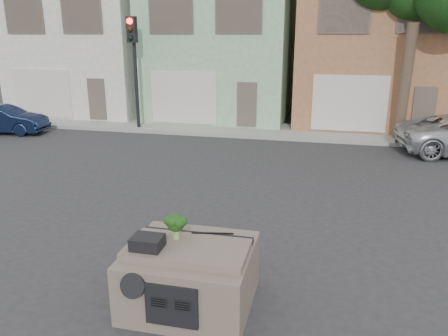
% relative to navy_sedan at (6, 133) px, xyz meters
% --- Properties ---
extents(ground_plane, '(120.00, 120.00, 0.00)m').
position_rel_navy_sedan_xyz_m(ground_plane, '(12.13, -7.59, 0.00)').
color(ground_plane, '#303033').
rests_on(ground_plane, ground).
extents(sidewalk, '(40.00, 3.00, 0.15)m').
position_rel_navy_sedan_xyz_m(sidewalk, '(12.13, 2.91, 0.07)').
color(sidewalk, gray).
rests_on(sidewalk, ground).
extents(townhouse_white, '(7.20, 8.20, 7.55)m').
position_rel_navy_sedan_xyz_m(townhouse_white, '(1.13, 6.91, 3.77)').
color(townhouse_white, silver).
rests_on(townhouse_white, ground).
extents(townhouse_mint, '(7.20, 8.20, 7.55)m').
position_rel_navy_sedan_xyz_m(townhouse_mint, '(8.63, 6.91, 3.77)').
color(townhouse_mint, '#93C295').
rests_on(townhouse_mint, ground).
extents(townhouse_tan, '(7.20, 8.20, 7.55)m').
position_rel_navy_sedan_xyz_m(townhouse_tan, '(16.13, 6.91, 3.77)').
color(townhouse_tan, '#9F6844').
rests_on(townhouse_tan, ground).
extents(navy_sedan, '(3.93, 1.76, 1.25)m').
position_rel_navy_sedan_xyz_m(navy_sedan, '(0.00, 0.00, 0.00)').
color(navy_sedan, '#0E1833').
rests_on(navy_sedan, ground).
extents(traffic_signal, '(0.40, 0.40, 5.10)m').
position_rel_navy_sedan_xyz_m(traffic_signal, '(5.63, 1.91, 2.55)').
color(traffic_signal, black).
rests_on(traffic_signal, ground).
extents(tree_near, '(4.40, 4.00, 8.50)m').
position_rel_navy_sedan_xyz_m(tree_near, '(17.13, 2.21, 4.25)').
color(tree_near, '#153B12').
rests_on(tree_near, ground).
extents(car_dashboard, '(2.00, 1.80, 1.12)m').
position_rel_navy_sedan_xyz_m(car_dashboard, '(12.13, -10.59, 0.56)').
color(car_dashboard, '#6C5E52').
rests_on(car_dashboard, ground).
extents(instrument_hump, '(0.48, 0.38, 0.20)m').
position_rel_navy_sedan_xyz_m(instrument_hump, '(11.55, -10.94, 1.22)').
color(instrument_hump, black).
rests_on(instrument_hump, car_dashboard).
extents(wiper_arm, '(0.69, 0.15, 0.02)m').
position_rel_navy_sedan_xyz_m(wiper_arm, '(12.41, -10.21, 1.13)').
color(wiper_arm, black).
rests_on(wiper_arm, car_dashboard).
extents(broccoli, '(0.36, 0.36, 0.44)m').
position_rel_navy_sedan_xyz_m(broccoli, '(11.87, -10.52, 1.34)').
color(broccoli, '#163810').
rests_on(broccoli, car_dashboard).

